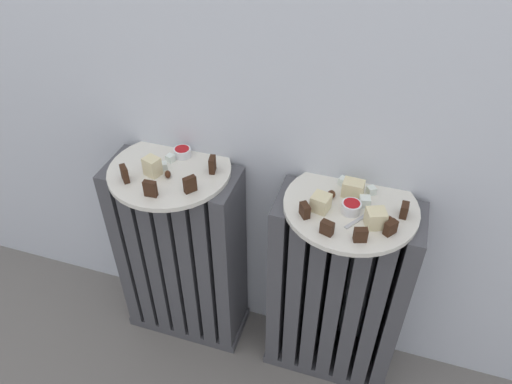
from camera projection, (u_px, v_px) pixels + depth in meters
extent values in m
cube|color=#47474C|center=(190.00, 316.00, 1.59)|extent=(0.36, 0.16, 0.03)
cube|color=#47474C|center=(134.00, 240.00, 1.43)|extent=(0.04, 0.16, 0.58)
cube|color=#47474C|center=(149.00, 244.00, 1.42)|extent=(0.04, 0.16, 0.58)
cube|color=#47474C|center=(165.00, 248.00, 1.41)|extent=(0.04, 0.16, 0.58)
cube|color=#47474C|center=(181.00, 252.00, 1.40)|extent=(0.04, 0.16, 0.58)
cube|color=#47474C|center=(198.00, 256.00, 1.38)|extent=(0.04, 0.16, 0.58)
cube|color=#47474C|center=(214.00, 260.00, 1.37)|extent=(0.04, 0.16, 0.58)
cube|color=#47474C|center=(231.00, 264.00, 1.36)|extent=(0.04, 0.16, 0.58)
cube|color=#47474C|center=(327.00, 354.00, 1.48)|extent=(0.36, 0.16, 0.03)
cube|color=#47474C|center=(281.00, 276.00, 1.32)|extent=(0.04, 0.16, 0.58)
cube|color=#47474C|center=(300.00, 281.00, 1.31)|extent=(0.04, 0.16, 0.58)
cube|color=#47474C|center=(318.00, 285.00, 1.30)|extent=(0.04, 0.16, 0.58)
cube|color=#47474C|center=(337.00, 290.00, 1.29)|extent=(0.04, 0.16, 0.58)
cube|color=#47474C|center=(356.00, 294.00, 1.28)|extent=(0.04, 0.16, 0.58)
cube|color=#47474C|center=(376.00, 299.00, 1.26)|extent=(0.04, 0.16, 0.58)
cube|color=#47474C|center=(396.00, 304.00, 1.25)|extent=(0.04, 0.16, 0.58)
cylinder|color=silver|center=(170.00, 170.00, 1.21)|extent=(0.31, 0.31, 0.01)
cylinder|color=silver|center=(351.00, 206.00, 1.10)|extent=(0.31, 0.31, 0.01)
cube|color=#382114|center=(125.00, 174.00, 1.15)|extent=(0.03, 0.03, 0.04)
cube|color=#382114|center=(150.00, 189.00, 1.11)|extent=(0.03, 0.02, 0.04)
cube|color=#382114|center=(190.00, 184.00, 1.12)|extent=(0.03, 0.03, 0.04)
cube|color=#382114|center=(212.00, 165.00, 1.18)|extent=(0.02, 0.03, 0.04)
cube|color=beige|center=(152.00, 166.00, 1.17)|extent=(0.05, 0.04, 0.05)
cube|color=white|center=(163.00, 166.00, 1.20)|extent=(0.03, 0.03, 0.02)
cube|color=white|center=(170.00, 158.00, 1.22)|extent=(0.02, 0.02, 0.02)
ellipsoid|color=#3D1E0F|center=(185.00, 145.00, 1.27)|extent=(0.02, 0.02, 0.02)
ellipsoid|color=#3D1E0F|center=(168.00, 174.00, 1.17)|extent=(0.02, 0.03, 0.02)
cylinder|color=white|center=(182.00, 152.00, 1.24)|extent=(0.04, 0.04, 0.02)
cylinder|color=#B21419|center=(182.00, 150.00, 1.24)|extent=(0.04, 0.04, 0.01)
cube|color=#382114|center=(305.00, 210.00, 1.06)|extent=(0.03, 0.03, 0.03)
cube|color=#382114|center=(327.00, 228.00, 1.02)|extent=(0.03, 0.02, 0.03)
cube|color=#382114|center=(361.00, 235.00, 1.00)|extent=(0.03, 0.02, 0.03)
cube|color=#382114|center=(391.00, 228.00, 1.02)|extent=(0.03, 0.03, 0.03)
cube|color=#382114|center=(404.00, 210.00, 1.06)|extent=(0.02, 0.03, 0.03)
cube|color=beige|center=(353.00, 189.00, 1.11)|extent=(0.05, 0.04, 0.04)
cube|color=beige|center=(376.00, 218.00, 1.03)|extent=(0.05, 0.05, 0.04)
cube|color=beige|center=(321.00, 203.00, 1.07)|extent=(0.05, 0.05, 0.04)
cube|color=white|center=(365.00, 202.00, 1.09)|extent=(0.03, 0.03, 0.02)
cube|color=white|center=(343.00, 181.00, 1.15)|extent=(0.02, 0.02, 0.02)
cube|color=white|center=(371.00, 190.00, 1.12)|extent=(0.03, 0.03, 0.02)
ellipsoid|color=#3D1E0F|center=(331.00, 195.00, 1.11)|extent=(0.02, 0.03, 0.02)
ellipsoid|color=#3D1E0F|center=(389.00, 220.00, 1.05)|extent=(0.03, 0.03, 0.02)
cylinder|color=white|center=(351.00, 207.00, 1.07)|extent=(0.04, 0.04, 0.02)
cylinder|color=#B21419|center=(352.00, 205.00, 1.07)|extent=(0.04, 0.04, 0.01)
cube|color=#B7B7BC|center=(356.00, 221.00, 1.05)|extent=(0.04, 0.06, 0.00)
cube|color=#B7B7BC|center=(373.00, 211.00, 1.08)|extent=(0.03, 0.03, 0.00)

